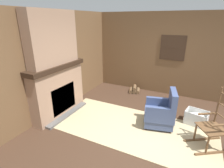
# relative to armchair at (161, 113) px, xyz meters

# --- Properties ---
(ground_plane) EXTENTS (14.00, 14.00, 0.00)m
(ground_plane) POSITION_rel_armchair_xyz_m (-0.06, -0.58, -0.35)
(ground_plane) COLOR #3D281C
(wood_panel_wall_left) EXTENTS (0.06, 5.88, 2.63)m
(wood_panel_wall_left) POSITION_rel_armchair_xyz_m (-2.73, -0.58, 0.97)
(wood_panel_wall_left) COLOR brown
(wood_panel_wall_left) RESTS_ON ground
(wood_panel_wall_back) EXTENTS (5.88, 0.09, 2.63)m
(wood_panel_wall_back) POSITION_rel_armchair_xyz_m (-0.07, 2.09, 0.97)
(wood_panel_wall_back) COLOR brown
(wood_panel_wall_back) RESTS_ON ground
(fireplace_hearth) EXTENTS (0.55, 1.70, 1.36)m
(fireplace_hearth) POSITION_rel_armchair_xyz_m (-2.52, -0.58, 0.33)
(fireplace_hearth) COLOR #9E7A60
(fireplace_hearth) RESTS_ON ground
(chimney_breast) EXTENTS (0.30, 1.41, 1.25)m
(chimney_breast) POSITION_rel_armchair_xyz_m (-2.53, -0.58, 1.64)
(chimney_breast) COLOR #9E7A60
(chimney_breast) RESTS_ON fireplace_hearth
(area_rug) EXTENTS (3.73, 1.70, 0.01)m
(area_rug) POSITION_rel_armchair_xyz_m (-0.59, -0.35, -0.34)
(area_rug) COLOR tan
(area_rug) RESTS_ON ground
(armchair) EXTENTS (0.78, 0.74, 0.92)m
(armchair) POSITION_rel_armchair_xyz_m (0.00, 0.00, 0.00)
(armchair) COLOR #3D4C75
(armchair) RESTS_ON ground
(rocking_chair) EXTENTS (0.91, 0.81, 1.20)m
(rocking_chair) POSITION_rel_armchair_xyz_m (1.06, -0.28, 0.06)
(rocking_chair) COLOR brown
(rocking_chair) RESTS_ON ground
(firewood_stack) EXTENTS (0.45, 0.45, 0.22)m
(firewood_stack) POSITION_rel_armchair_xyz_m (-1.24, 1.70, -0.26)
(firewood_stack) COLOR brown
(firewood_stack) RESTS_ON ground
(laundry_basket) EXTENTS (0.55, 0.46, 0.34)m
(laundry_basket) POSITION_rel_armchair_xyz_m (0.76, 0.47, -0.17)
(laundry_basket) COLOR white
(laundry_basket) RESTS_ON ground
(oil_lamp_vase) EXTENTS (0.11, 0.11, 0.28)m
(oil_lamp_vase) POSITION_rel_armchair_xyz_m (-2.57, -0.84, 1.11)
(oil_lamp_vase) COLOR #47708E
(oil_lamp_vase) RESTS_ON fireplace_hearth
(storage_case) EXTENTS (0.13, 0.21, 0.14)m
(storage_case) POSITION_rel_armchair_xyz_m (-2.57, -0.18, 1.08)
(storage_case) COLOR brown
(storage_case) RESTS_ON fireplace_hearth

